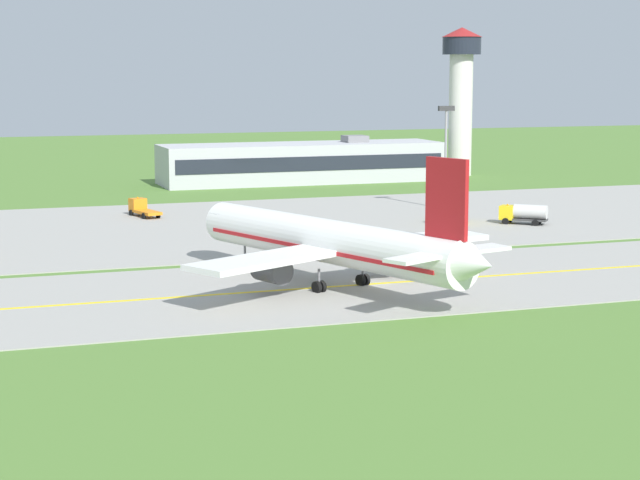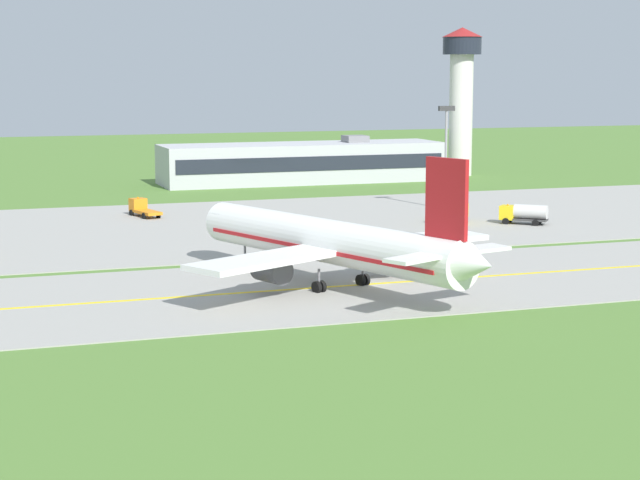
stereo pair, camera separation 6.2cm
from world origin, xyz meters
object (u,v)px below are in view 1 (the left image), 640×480
(service_truck_catering, at_px, (142,208))
(control_tower, at_px, (461,87))
(apron_light_mast, at_px, (446,144))
(service_truck_fuel, at_px, (452,212))
(airplane_lead, at_px, (331,242))
(service_truck_pushback, at_px, (523,213))

(service_truck_catering, bearing_deg, control_tower, 30.61)
(apron_light_mast, bearing_deg, service_truck_fuel, -112.11)
(airplane_lead, xyz_separation_m, control_tower, (59.87, 94.51, 12.46))
(airplane_lead, relative_size, control_tower, 1.39)
(control_tower, bearing_deg, service_truck_catering, -149.39)
(airplane_lead, relative_size, apron_light_mast, 2.61)
(control_tower, bearing_deg, service_truck_fuel, -117.21)
(control_tower, bearing_deg, apron_light_mast, -118.60)
(service_truck_pushback, distance_m, apron_light_mast, 19.44)
(airplane_lead, height_order, apron_light_mast, apron_light_mast)
(control_tower, distance_m, apron_light_mast, 53.31)
(airplane_lead, height_order, service_truck_fuel, airplane_lead)
(airplane_lead, bearing_deg, service_truck_catering, 97.96)
(service_truck_pushback, xyz_separation_m, apron_light_mast, (-2.69, 17.60, 7.79))
(airplane_lead, bearing_deg, service_truck_fuel, 50.02)
(apron_light_mast, bearing_deg, service_truck_pushback, -81.32)
(airplane_lead, height_order, service_truck_pushback, airplane_lead)
(service_truck_fuel, xyz_separation_m, apron_light_mast, (5.43, 13.37, 7.79))
(control_tower, bearing_deg, service_truck_pushback, -109.45)
(control_tower, height_order, apron_light_mast, control_tower)
(airplane_lead, xyz_separation_m, service_truck_pushback, (37.28, 30.54, -2.60))
(airplane_lead, height_order, control_tower, control_tower)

